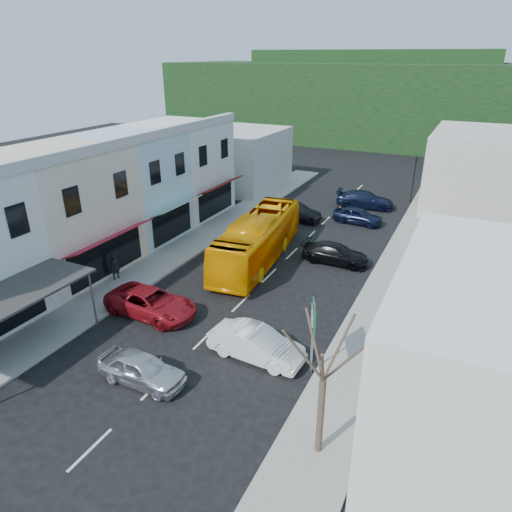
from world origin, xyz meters
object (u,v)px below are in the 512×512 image
Objects in this scene: bus at (258,240)px; direction_sign at (312,340)px; car_red at (151,303)px; street_tree at (323,380)px; car_white at (256,345)px; pedestrian_left at (115,266)px; traffic_signal at (414,179)px; car_silver at (142,369)px.

direction_sign is at bearing -59.43° from bus.
car_red is at bearing -109.43° from bus.
street_tree reaches higher than direction_sign.
car_white and car_red have the same top height.
car_red is (-6.96, 1.04, 0.00)m from car_white.
traffic_signal is at bearing -8.60° from pedestrian_left.
car_red is at bearing -96.85° from pedestrian_left.
bus is 6.82× the size of pedestrian_left.
car_silver is 1.21× the size of direction_sign.
traffic_signal is (6.50, 32.92, 1.57)m from car_silver.
pedestrian_left is at bearing 74.17° from traffic_signal.
pedestrian_left is 0.37× the size of traffic_signal.
pedestrian_left is (-7.81, 7.19, 0.30)m from car_silver.
pedestrian_left is 17.92m from street_tree.
traffic_signal is (2.73, 29.15, 1.57)m from car_white.
car_silver is 0.66× the size of street_tree.
pedestrian_left is 14.73m from direction_sign.
pedestrian_left is at bearing -141.27° from bus.
bus is at bearing -10.82° from car_red.
car_silver is at bearing -91.81° from bus.
car_red is at bearing 33.67° from car_silver.
traffic_signal is at bearing -1.81° from car_white.
bus is at bearing 28.75° from car_white.
car_silver is 5.32m from car_white.
direction_sign reaches higher than car_silver.
car_silver is 33.59m from traffic_signal.
car_white is at bearing 97.89° from traffic_signal.
car_silver is at bearing 138.56° from car_white.
street_tree is (4.50, -4.16, 2.61)m from car_white.
street_tree is (8.27, -0.39, 2.61)m from car_silver.
direction_sign is 0.55× the size of street_tree.
car_white is 1.21× the size of direction_sign.
pedestrian_left is at bearing 77.08° from car_white.
street_tree reaches higher than traffic_signal.
pedestrian_left is 0.26× the size of street_tree.
traffic_signal reaches higher than car_silver.
pedestrian_left is at bearing 65.30° from car_red.
car_silver is 10.62m from pedestrian_left.
street_tree is (1.77, -4.17, 1.50)m from direction_sign.
car_red is 0.69× the size of street_tree.
car_white is at bearing -70.77° from bus.
bus is at bearing 81.68° from traffic_signal.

